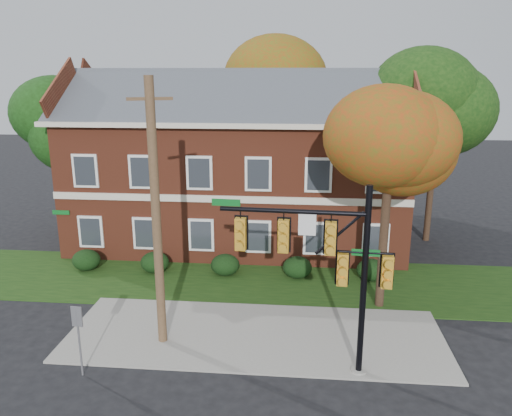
# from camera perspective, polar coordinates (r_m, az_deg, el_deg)

# --- Properties ---
(ground) EXTENTS (120.00, 120.00, 0.00)m
(ground) POSITION_cam_1_polar(r_m,az_deg,el_deg) (18.46, -0.42, -15.96)
(ground) COLOR black
(ground) RESTS_ON ground
(sidewalk) EXTENTS (14.00, 5.00, 0.08)m
(sidewalk) POSITION_cam_1_polar(r_m,az_deg,el_deg) (19.30, -0.11, -14.32)
(sidewalk) COLOR gray
(sidewalk) RESTS_ON ground
(grass_strip) EXTENTS (30.00, 6.00, 0.04)m
(grass_strip) POSITION_cam_1_polar(r_m,az_deg,el_deg) (23.77, 1.04, -8.43)
(grass_strip) COLOR #193811
(grass_strip) RESTS_ON ground
(apartment_building) EXTENTS (18.80, 8.80, 9.74)m
(apartment_building) POSITION_cam_1_polar(r_m,az_deg,el_deg) (28.27, -2.07, 5.92)
(apartment_building) COLOR brown
(apartment_building) RESTS_ON ground
(hedge_far_left) EXTENTS (1.40, 1.26, 1.05)m
(hedge_far_left) POSITION_cam_1_polar(r_m,az_deg,el_deg) (26.38, -18.82, -5.64)
(hedge_far_left) COLOR black
(hedge_far_left) RESTS_ON ground
(hedge_left) EXTENTS (1.40, 1.26, 1.05)m
(hedge_left) POSITION_cam_1_polar(r_m,az_deg,el_deg) (25.18, -11.48, -6.11)
(hedge_left) COLOR black
(hedge_left) RESTS_ON ground
(hedge_center) EXTENTS (1.40, 1.26, 1.05)m
(hedge_center) POSITION_cam_1_polar(r_m,az_deg,el_deg) (24.43, -3.54, -6.50)
(hedge_center) COLOR black
(hedge_center) RESTS_ON ground
(hedge_right) EXTENTS (1.40, 1.26, 1.05)m
(hedge_right) POSITION_cam_1_polar(r_m,az_deg,el_deg) (24.16, 4.74, -6.77)
(hedge_right) COLOR black
(hedge_right) RESTS_ON ground
(hedge_far_right) EXTENTS (1.40, 1.26, 1.05)m
(hedge_far_right) POSITION_cam_1_polar(r_m,az_deg,el_deg) (24.40, 13.05, -6.91)
(hedge_far_right) COLOR black
(hedge_far_right) RESTS_ON ground
(tree_near_right) EXTENTS (4.50, 4.25, 8.58)m
(tree_near_right) POSITION_cam_1_polar(r_m,az_deg,el_deg) (20.12, 15.76, 6.40)
(tree_near_right) COLOR black
(tree_near_right) RESTS_ON ground
(tree_left_rear) EXTENTS (5.40, 5.10, 8.88)m
(tree_left_rear) POSITION_cam_1_polar(r_m,az_deg,el_deg) (29.84, -21.49, 8.66)
(tree_left_rear) COLOR black
(tree_left_rear) RESTS_ON ground
(tree_right_rear) EXTENTS (6.30, 5.95, 10.62)m
(tree_right_rear) POSITION_cam_1_polar(r_m,az_deg,el_deg) (29.58, 20.88, 11.48)
(tree_right_rear) COLOR black
(tree_right_rear) RESTS_ON ground
(tree_far_rear) EXTENTS (6.84, 6.46, 11.52)m
(tree_far_rear) POSITION_cam_1_polar(r_m,az_deg,el_deg) (35.58, 1.74, 14.08)
(tree_far_rear) COLOR black
(tree_far_rear) RESTS_ON ground
(traffic_signal) EXTENTS (5.69, 0.63, 6.35)m
(traffic_signal) POSITION_cam_1_polar(r_m,az_deg,el_deg) (15.76, 8.22, -5.81)
(traffic_signal) COLOR gray
(traffic_signal) RESTS_ON ground
(utility_pole) EXTENTS (1.41, 0.63, 9.48)m
(utility_pole) POSITION_cam_1_polar(r_m,az_deg,el_deg) (17.38, -11.34, -0.94)
(utility_pole) COLOR brown
(utility_pole) RESTS_ON ground
(sign_post) EXTENTS (0.36, 0.07, 2.45)m
(sign_post) POSITION_cam_1_polar(r_m,az_deg,el_deg) (17.29, -19.66, -12.91)
(sign_post) COLOR slate
(sign_post) RESTS_ON ground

